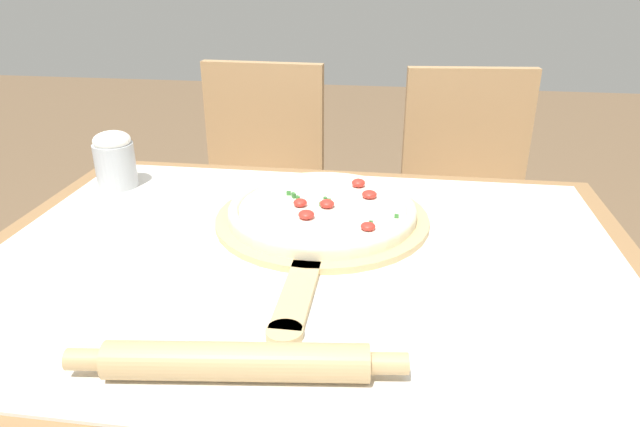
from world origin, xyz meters
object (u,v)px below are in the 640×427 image
Objects in this scene: flour_cup at (115,159)px; chair_right at (466,200)px; pizza_peel at (321,223)px; chair_left at (259,189)px; rolling_pin at (237,361)px; pizza at (322,209)px.

chair_right is at bearing 34.73° from flour_cup.
chair_left is at bearing 113.06° from pizza_peel.
chair_left reaches higher than rolling_pin.
flour_cup is (-0.46, 0.14, 0.06)m from pizza_peel.
rolling_pin is 0.44× the size of chair_left.
chair_left and chair_right have the same top height.
chair_right is 1.02m from flour_cup.
pizza_peel is 0.81m from chair_right.
pizza_peel is at bearing -122.11° from chair_right.
flour_cup reaches higher than pizza.
rolling_pin is 1.17m from chair_left.
flour_cup is at bearing -150.90° from chair_right.
chair_right reaches higher than pizza_peel.
flour_cup reaches higher than pizza_peel.
pizza is 0.44m from rolling_pin.
chair_left is 1.00× the size of chair_right.
chair_left is at bearing 174.34° from chair_right.
chair_left is 0.65m from flour_cup.
flour_cup is (-0.16, -0.56, 0.28)m from chair_left.
rolling_pin is (-0.04, -0.44, -0.00)m from pizza.
chair_left reaches higher than pizza.
pizza_peel is 1.46× the size of rolling_pin.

